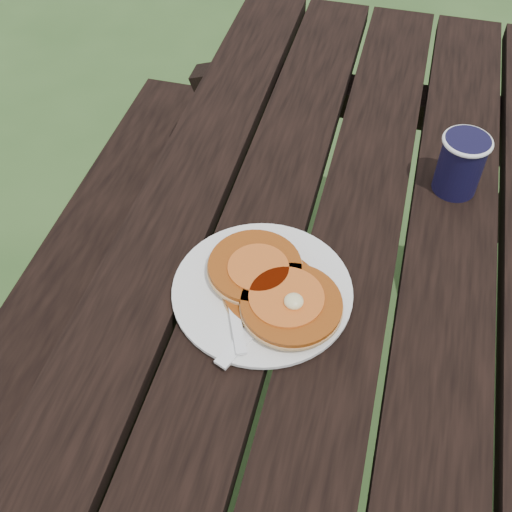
% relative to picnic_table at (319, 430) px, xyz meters
% --- Properties ---
extents(ground, '(60.00, 60.00, 0.00)m').
position_rel_picnic_table_xyz_m(ground, '(0.00, 0.00, -0.37)').
color(ground, '#2F4E21').
rests_on(ground, ground).
extents(picnic_table, '(1.36, 1.80, 0.75)m').
position_rel_picnic_table_xyz_m(picnic_table, '(0.00, 0.00, 0.00)').
color(picnic_table, black).
rests_on(picnic_table, ground).
extents(plate, '(0.30, 0.30, 0.01)m').
position_rel_picnic_table_xyz_m(plate, '(-0.12, 0.01, 0.39)').
color(plate, white).
rests_on(plate, picnic_table).
extents(pancake_stack, '(0.21, 0.20, 0.04)m').
position_rel_picnic_table_xyz_m(pancake_stack, '(-0.10, 0.00, 0.41)').
color(pancake_stack, '#A14912').
rests_on(pancake_stack, plate).
extents(knife, '(0.09, 0.17, 0.00)m').
position_rel_picnic_table_xyz_m(knife, '(-0.11, -0.05, 0.39)').
color(knife, white).
rests_on(knife, plate).
extents(fork, '(0.09, 0.16, 0.01)m').
position_rel_picnic_table_xyz_m(fork, '(-0.14, -0.06, 0.40)').
color(fork, white).
rests_on(fork, plate).
extents(coffee_cup, '(0.08, 0.08, 0.11)m').
position_rel_picnic_table_xyz_m(coffee_cup, '(0.15, 0.31, 0.44)').
color(coffee_cup, black).
rests_on(coffee_cup, picnic_table).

